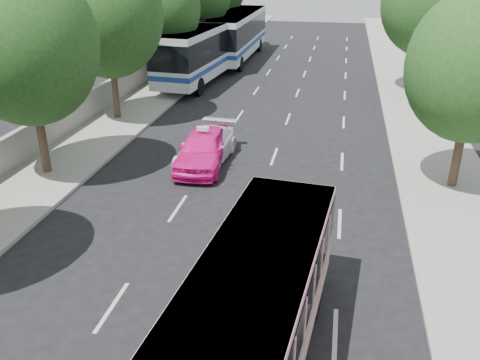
% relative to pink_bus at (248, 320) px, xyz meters
% --- Properties ---
extents(ground, '(120.00, 120.00, 0.00)m').
position_rel_pink_bus_xyz_m(ground, '(-2.30, 4.00, -1.88)').
color(ground, black).
rests_on(ground, ground).
extents(sidewalk_left, '(4.00, 90.00, 0.15)m').
position_rel_pink_bus_xyz_m(sidewalk_left, '(-10.80, 24.00, -1.81)').
color(sidewalk_left, '#9E998E').
rests_on(sidewalk_left, ground).
extents(sidewalk_right, '(4.00, 90.00, 0.12)m').
position_rel_pink_bus_xyz_m(sidewalk_right, '(6.20, 24.00, -1.82)').
color(sidewalk_right, '#9E998E').
rests_on(sidewalk_right, ground).
extents(low_wall, '(0.30, 90.00, 1.50)m').
position_rel_pink_bus_xyz_m(low_wall, '(-12.60, 24.00, -0.98)').
color(low_wall, '#9E998E').
rests_on(low_wall, sidewalk_left).
extents(tree_left_b, '(5.70, 5.70, 8.88)m').
position_rel_pink_bus_xyz_m(tree_left_b, '(-10.72, 9.94, 3.94)').
color(tree_left_b, '#38281E').
rests_on(tree_left_b, ground).
extents(tree_left_c, '(6.00, 6.00, 9.35)m').
position_rel_pink_bus_xyz_m(tree_left_c, '(-10.92, 17.94, 4.24)').
color(tree_left_c, '#38281E').
rests_on(tree_left_c, ground).
extents(tree_left_d, '(5.52, 5.52, 8.60)m').
position_rel_pink_bus_xyz_m(tree_left_d, '(-10.82, 25.94, 3.75)').
color(tree_left_d, '#38281E').
rests_on(tree_left_d, ground).
extents(tree_right_near, '(5.10, 5.10, 7.95)m').
position_rel_pink_bus_xyz_m(tree_right_near, '(6.48, 11.94, 3.32)').
color(tree_right_near, '#38281E').
rests_on(tree_right_near, ground).
extents(pink_bus, '(3.28, 9.66, 3.02)m').
position_rel_pink_bus_xyz_m(pink_bus, '(0.00, 0.00, 0.00)').
color(pink_bus, pink).
rests_on(pink_bus, ground).
extents(pink_taxi, '(2.21, 5.05, 1.69)m').
position_rel_pink_bus_xyz_m(pink_taxi, '(-4.30, 12.25, -1.03)').
color(pink_taxi, '#FD1695').
rests_on(pink_taxi, ground).
extents(white_pickup, '(2.24, 5.02, 1.43)m').
position_rel_pink_bus_xyz_m(white_pickup, '(-4.30, 12.75, -1.17)').
color(white_pickup, white).
rests_on(white_pickup, ground).
extents(tour_coach_front, '(4.15, 13.64, 4.02)m').
position_rel_pink_bus_xyz_m(tour_coach_front, '(-8.60, 28.77, 0.54)').
color(tour_coach_front, silver).
rests_on(tour_coach_front, ground).
extents(tour_coach_rear, '(3.05, 13.47, 4.02)m').
position_rel_pink_bus_xyz_m(tour_coach_rear, '(-7.73, 36.50, 0.54)').
color(tour_coach_rear, silver).
rests_on(tour_coach_rear, ground).
extents(taxi_roof_sign, '(0.56, 0.20, 0.18)m').
position_rel_pink_bus_xyz_m(taxi_roof_sign, '(-4.30, 12.25, -0.10)').
color(taxi_roof_sign, silver).
rests_on(taxi_roof_sign, pink_taxi).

